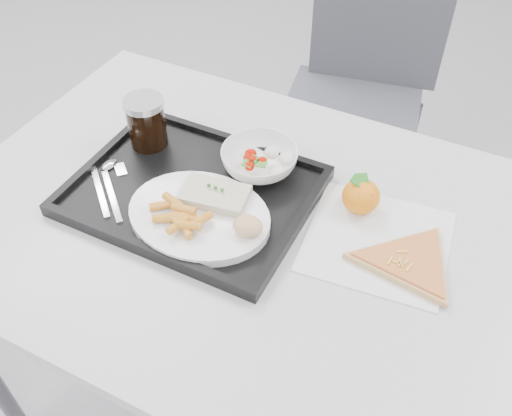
% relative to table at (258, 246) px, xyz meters
% --- Properties ---
extents(table, '(1.20, 0.80, 0.75)m').
position_rel_table_xyz_m(table, '(0.00, 0.00, 0.00)').
color(table, '#B7B7B9').
rests_on(table, ground).
extents(chair, '(0.49, 0.49, 0.93)m').
position_rel_table_xyz_m(chair, '(-0.08, 0.89, -0.15)').
color(chair, '#3F3F46').
rests_on(chair, ground).
extents(tray, '(0.45, 0.35, 0.03)m').
position_rel_table_xyz_m(tray, '(-0.15, 0.01, 0.08)').
color(tray, black).
rests_on(tray, table).
extents(dinner_plate, '(0.27, 0.27, 0.02)m').
position_rel_table_xyz_m(dinner_plate, '(-0.09, -0.05, 0.09)').
color(dinner_plate, white).
rests_on(dinner_plate, tray).
extents(fish_fillet, '(0.13, 0.09, 0.02)m').
position_rel_table_xyz_m(fish_fillet, '(-0.09, -0.01, 0.11)').
color(fish_fillet, beige).
rests_on(fish_fillet, dinner_plate).
extents(bread_roll, '(0.07, 0.06, 0.03)m').
position_rel_table_xyz_m(bread_roll, '(0.01, -0.06, 0.12)').
color(bread_roll, beige).
rests_on(bread_roll, dinner_plate).
extents(salad_bowl, '(0.15, 0.15, 0.05)m').
position_rel_table_xyz_m(salad_bowl, '(-0.06, 0.12, 0.11)').
color(salad_bowl, white).
rests_on(salad_bowl, tray).
extents(cola_glass, '(0.08, 0.08, 0.11)m').
position_rel_table_xyz_m(cola_glass, '(-0.30, 0.09, 0.14)').
color(cola_glass, black).
rests_on(cola_glass, tray).
extents(cutlery, '(0.15, 0.15, 0.01)m').
position_rel_table_xyz_m(cutlery, '(-0.30, -0.05, 0.08)').
color(cutlery, silver).
rests_on(cutlery, tray).
extents(napkin, '(0.27, 0.26, 0.00)m').
position_rel_table_xyz_m(napkin, '(0.21, 0.05, 0.07)').
color(napkin, silver).
rests_on(napkin, table).
extents(tangerine, '(0.08, 0.08, 0.07)m').
position_rel_table_xyz_m(tangerine, '(0.16, 0.12, 0.10)').
color(tangerine, '#FF6300').
rests_on(tangerine, napkin).
extents(pizza_slice, '(0.29, 0.29, 0.02)m').
position_rel_table_xyz_m(pizza_slice, '(0.28, 0.02, 0.08)').
color(pizza_slice, tan).
rests_on(pizza_slice, napkin).
extents(carrot_pile, '(0.12, 0.08, 0.02)m').
position_rel_table_xyz_m(carrot_pile, '(-0.11, -0.09, 0.11)').
color(carrot_pile, orange).
rests_on(carrot_pile, dinner_plate).
extents(salad_contents, '(0.10, 0.08, 0.02)m').
position_rel_table_xyz_m(salad_contents, '(-0.04, 0.11, 0.12)').
color(salad_contents, '#A90F00').
rests_on(salad_contents, salad_bowl).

